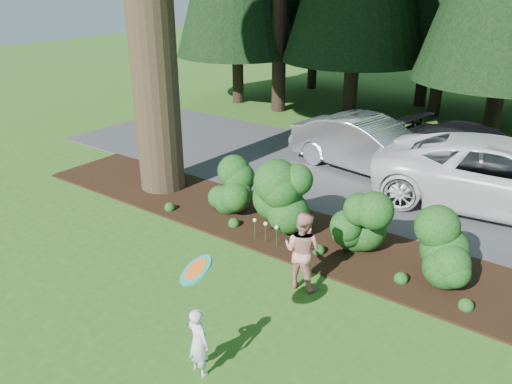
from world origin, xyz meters
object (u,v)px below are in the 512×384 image
car_white_suv (503,176)px  child (198,342)px  frisbee (196,270)px  adult (302,250)px  car_silver_wagon (368,145)px  car_dark_suv (479,152)px

car_white_suv → child: 9.28m
car_white_suv → frisbee: frisbee is taller
car_white_suv → child: bearing=157.1°
car_white_suv → adult: car_white_suv is taller
adult → frisbee: bearing=88.7°
car_silver_wagon → car_white_suv: size_ratio=0.78×
car_white_suv → car_dark_suv: (-1.12, 2.28, -0.19)m
car_dark_suv → child: car_dark_suv is taller
car_silver_wagon → adult: car_silver_wagon is taller
child → car_dark_suv: bearing=-87.1°
car_white_suv → frisbee: 9.41m
frisbee → child: bearing=140.5°
car_dark_suv → car_white_suv: bearing=-140.6°
car_dark_suv → child: (-1.20, -11.26, -0.16)m
car_silver_wagon → frisbee: frisbee is taller
frisbee → adult: bearing=92.4°
child → frisbee: size_ratio=1.95×
car_silver_wagon → child: (1.63, -9.54, -0.28)m
car_silver_wagon → frisbee: bearing=-161.2°
adult → frisbee: 3.27m
car_dark_suv → adult: size_ratio=3.10×
adult → frisbee: (0.13, -3.05, 1.16)m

